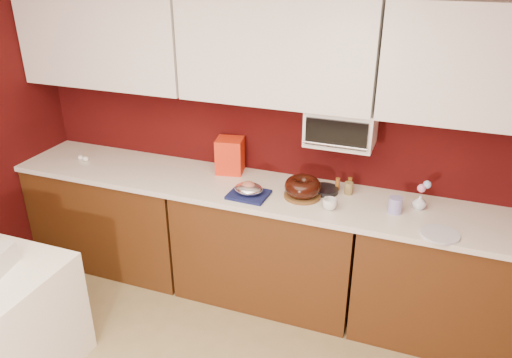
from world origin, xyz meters
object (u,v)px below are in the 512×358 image
at_px(blue_jar, 395,205).
at_px(toaster_oven, 341,126).
at_px(pandoro_box, 230,156).
at_px(coffee_mug, 330,203).
at_px(flower_vase, 420,201).
at_px(bundt_cake, 303,187).
at_px(foil_ham_nest, 249,189).

bearing_deg(blue_jar, toaster_oven, 155.88).
bearing_deg(pandoro_box, coffee_mug, -32.13).
bearing_deg(blue_jar, pandoro_box, 170.09).
xyz_separation_m(coffee_mug, flower_vase, (0.55, 0.21, 0.01)).
bearing_deg(bundt_cake, coffee_mug, -26.27).
bearing_deg(toaster_oven, blue_jar, -24.12).
relative_size(bundt_cake, coffee_mug, 2.74).
xyz_separation_m(bundt_cake, coffee_mug, (0.21, -0.11, -0.03)).
height_order(toaster_oven, flower_vase, toaster_oven).
xyz_separation_m(toaster_oven, foil_ham_nest, (-0.55, -0.30, -0.42)).
relative_size(toaster_oven, flower_vase, 4.16).
height_order(blue_jar, flower_vase, flower_vase).
distance_m(foil_ham_nest, blue_jar, 0.98).
relative_size(toaster_oven, pandoro_box, 1.69).
height_order(bundt_cake, blue_jar, bundt_cake).
bearing_deg(pandoro_box, blue_jar, -21.12).
height_order(pandoro_box, blue_jar, pandoro_box).
distance_m(foil_ham_nest, coffee_mug, 0.57).
xyz_separation_m(bundt_cake, pandoro_box, (-0.63, 0.22, 0.05)).
distance_m(foil_ham_nest, pandoro_box, 0.44).
height_order(bundt_cake, coffee_mug, bundt_cake).
relative_size(foil_ham_nest, pandoro_box, 0.74).
bearing_deg(foil_ham_nest, blue_jar, 6.59).
xyz_separation_m(blue_jar, flower_vase, (0.14, 0.11, 0.00)).
distance_m(bundt_cake, foil_ham_nest, 0.37).
xyz_separation_m(pandoro_box, flower_vase, (1.39, -0.11, -0.08)).
distance_m(coffee_mug, blue_jar, 0.42).
distance_m(toaster_oven, bundt_cake, 0.48).
relative_size(blue_jar, flower_vase, 0.98).
bearing_deg(pandoro_box, foil_ham_nest, -61.05).
relative_size(bundt_cake, foil_ham_nest, 1.26).
xyz_separation_m(bundt_cake, flower_vase, (0.76, 0.11, -0.03)).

